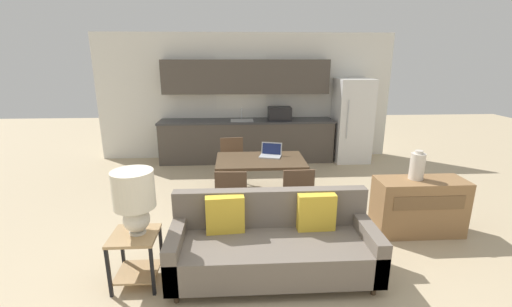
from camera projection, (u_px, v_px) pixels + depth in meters
ground_plane at (261, 285)px, 3.44m from camera, size 20.00×20.00×0.00m
wall_back at (246, 97)px, 7.51m from camera, size 6.40×0.07×2.70m
kitchen_counter at (247, 122)px, 7.36m from camera, size 3.71×0.65×2.15m
refrigerator at (352, 120)px, 7.36m from camera, size 0.73×0.77×1.77m
dining_table at (260, 163)px, 5.15m from camera, size 1.32×0.86×0.73m
couch at (272, 244)px, 3.56m from camera, size 2.08×0.80×0.85m
side_table at (136, 251)px, 3.38m from camera, size 0.44×0.44×0.54m
table_lamp at (134, 196)px, 3.26m from camera, size 0.40×0.40×0.64m
credenza at (418, 206)px, 4.38m from camera, size 1.11×0.45×0.73m
vase at (417, 166)px, 4.26m from camera, size 0.18×0.18×0.37m
dining_chair_far_left at (233, 160)px, 5.96m from camera, size 0.46×0.46×0.84m
dining_chair_near_right at (296, 193)px, 4.50m from camera, size 0.43×0.43×0.84m
dining_chair_near_left at (232, 195)px, 4.44m from camera, size 0.44×0.44×0.84m
laptop at (271, 153)px, 5.28m from camera, size 0.38×0.33×0.20m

